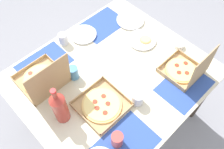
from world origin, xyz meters
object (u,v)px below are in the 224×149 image
pizza_box_center (102,105)px  cup_spare (73,73)px  cup_clear_left (63,39)px  pizza_box_corner_left (43,79)px  pizza_box_corner_right (185,70)px  plate_far_right (142,40)px  condiment_bowl (179,45)px  cup_clear_right (117,140)px  cup_dark (138,98)px  plate_far_left (83,35)px  plate_middle (130,20)px  soda_bottle (60,107)px

pizza_box_center → cup_spare: 0.30m
cup_clear_left → cup_spare: (0.14, 0.30, 0.00)m
cup_clear_left → cup_spare: size_ratio=0.91×
pizza_box_corner_left → pizza_box_corner_right: (-0.75, 0.61, -0.01)m
pizza_box_corner_left → plate_far_right: size_ratio=1.51×
condiment_bowl → cup_clear_right: bearing=13.1°
cup_dark → plate_far_left: bearing=-100.6°
plate_middle → plate_far_left: 0.41m
condiment_bowl → plate_far_right: bearing=-56.8°
pizza_box_center → plate_far_right: (-0.60, -0.19, -0.00)m
pizza_box_corner_left → plate_middle: size_ratio=1.45×
plate_far_left → cup_clear_left: (0.16, -0.04, 0.04)m
pizza_box_center → cup_clear_left: cup_clear_left is taller
soda_bottle → condiment_bowl: soda_bottle is taller
pizza_box_center → plate_far_left: 0.64m
pizza_box_center → pizza_box_corner_right: 0.62m
soda_bottle → cup_clear_right: soda_bottle is taller
plate_middle → soda_bottle: (0.92, 0.30, 0.12)m
pizza_box_corner_right → cup_spare: size_ratio=2.84×
cup_dark → cup_clear_right: bearing=19.6°
plate_far_right → cup_clear_right: 0.83m
cup_clear_left → cup_dark: cup_clear_left is taller
cup_clear_right → soda_bottle: bearing=-70.5°
pizza_box_center → pizza_box_corner_right: bearing=159.6°
pizza_box_corner_right → cup_clear_left: pizza_box_corner_right is taller
plate_far_right → pizza_box_corner_left: bearing=-14.9°
plate_middle → pizza_box_corner_right: bearing=79.7°
pizza_box_corner_right → cup_dark: pizza_box_corner_right is taller
cup_dark → condiment_bowl: bearing=-170.2°
cup_clear_left → cup_clear_right: 0.87m
plate_far_right → cup_clear_right: cup_clear_right is taller
pizza_box_corner_right → soda_bottle: (0.81, -0.33, 0.09)m
soda_bottle → cup_dark: 0.49m
pizza_box_corner_left → soda_bottle: 0.30m
soda_bottle → cup_clear_left: (-0.38, -0.48, -0.09)m
pizza_box_corner_left → soda_bottle: bearing=78.6°
pizza_box_center → condiment_bowl: same height
plate_middle → cup_clear_left: 0.57m
cup_spare → cup_clear_right: size_ratio=0.94×
cup_spare → condiment_bowl: cup_spare is taller
pizza_box_corner_left → cup_dark: (-0.35, 0.53, -0.01)m
pizza_box_center → cup_clear_left: 0.61m
cup_dark → condiment_bowl: 0.58m
plate_far_right → cup_dark: (0.42, 0.33, 0.04)m
pizza_box_corner_left → cup_clear_left: bearing=-148.4°
pizza_box_corner_left → condiment_bowl: size_ratio=4.33×
plate_far_left → cup_clear_left: size_ratio=2.26×
plate_far_left → pizza_box_corner_right: bearing=109.3°
cup_spare → cup_clear_right: (0.11, 0.54, 0.00)m
plate_middle → cup_clear_right: bearing=39.1°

